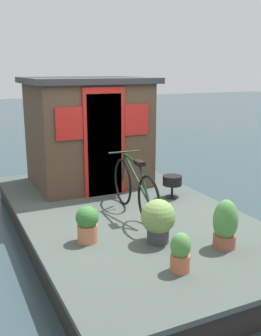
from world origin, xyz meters
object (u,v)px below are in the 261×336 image
potted_plant_mint (180,252)px  charcoal_grill (172,182)px  potted_plant_basil (87,223)px  houseboat_cabin (88,131)px  potted_plant_geranium (225,225)px  potted_plant_ivy (158,219)px  bicycle (135,189)px

potted_plant_mint → charcoal_grill: size_ratio=1.16×
potted_plant_basil → potted_plant_mint: bearing=-150.4°
houseboat_cabin → potted_plant_geranium: (-3.32, -0.54, -0.69)m
potted_plant_ivy → potted_plant_mint: bearing=169.1°
charcoal_grill → bicycle: bearing=116.3°
potted_plant_basil → potted_plant_mint: size_ratio=1.06×
houseboat_cabin → potted_plant_geranium: 3.43m
potted_plant_ivy → houseboat_cabin: bearing=-2.2°
potted_plant_geranium → potted_plant_mint: bearing=108.3°
potted_plant_geranium → houseboat_cabin: bearing=9.2°
bicycle → charcoal_grill: 1.03m
bicycle → potted_plant_ivy: bearing=171.3°
potted_plant_geranium → charcoal_grill: (1.89, -0.42, -0.01)m
houseboat_cabin → charcoal_grill: size_ratio=5.78×
houseboat_cabin → charcoal_grill: bearing=-146.4°
potted_plant_mint → charcoal_grill: 2.46m
potted_plant_ivy → charcoal_grill: potted_plant_ivy is taller
potted_plant_mint → potted_plant_ivy: bearing=-10.9°
potted_plant_geranium → bicycle: bearing=19.2°
potted_plant_geranium → charcoal_grill: 1.93m
potted_plant_basil → potted_plant_geranium: size_ratio=0.76×
bicycle → potted_plant_basil: size_ratio=3.81×
bicycle → potted_plant_ivy: bicycle is taller
potted_plant_basil → potted_plant_geranium: potted_plant_geranium is taller
bicycle → charcoal_grill: size_ratio=4.67×
bicycle → potted_plant_geranium: bicycle is taller
houseboat_cabin → potted_plant_ivy: houseboat_cabin is taller
potted_plant_mint → bicycle: bearing=-9.7°
bicycle → potted_plant_basil: bicycle is taller
houseboat_cabin → bicycle: houseboat_cabin is taller
potted_plant_basil → potted_plant_ivy: (-0.39, -0.78, 0.06)m
houseboat_cabin → potted_plant_ivy: bearing=177.8°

